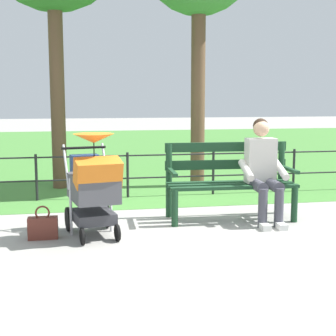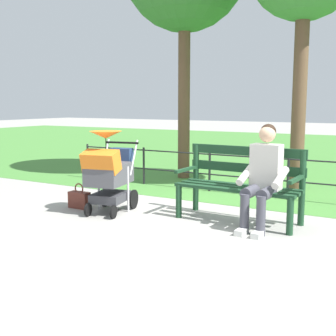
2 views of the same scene
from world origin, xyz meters
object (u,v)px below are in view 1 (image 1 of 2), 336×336
person_on_bench (263,167)px  stroller (93,184)px  handbag (43,227)px  park_bench (229,177)px

person_on_bench → stroller: size_ratio=1.11×
handbag → stroller: bearing=179.7°
park_bench → handbag: bearing=13.3°
park_bench → stroller: size_ratio=1.41×
stroller → person_on_bench: bearing=-171.4°
park_bench → person_on_bench: 0.45m
person_on_bench → handbag: (2.64, 0.31, -0.55)m
stroller → handbag: 0.72m
park_bench → handbag: park_bench is taller
stroller → handbag: size_ratio=3.11×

